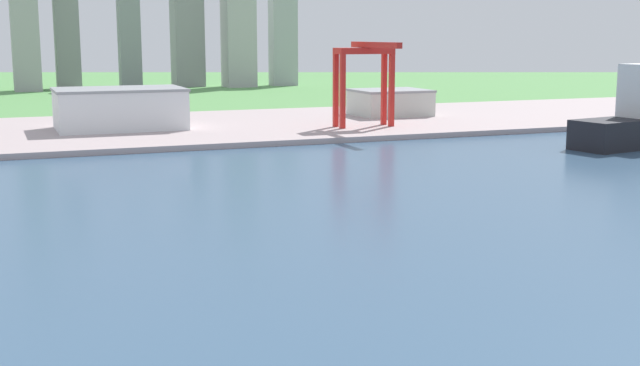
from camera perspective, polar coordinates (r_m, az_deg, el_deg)
ground_plane at (r=209.34m, az=-7.06°, el=-2.35°), size 2400.00×2400.00×0.00m
water_bay at (r=153.77m, az=-1.35°, el=-6.82°), size 840.00×360.00×0.15m
industrial_pier at (r=393.80m, az=-14.08°, el=3.43°), size 840.00×140.00×2.50m
port_crane_red at (r=386.82m, az=3.14°, el=8.02°), size 27.00×47.59×38.83m
warehouse_main at (r=390.53m, az=-13.44°, el=4.95°), size 56.76×37.57×18.40m
warehouse_annex at (r=446.24m, az=4.78°, el=5.48°), size 37.46×32.57×13.59m
distant_skyline at (r=717.87m, az=-18.62°, el=10.71°), size 404.42×69.65×159.42m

